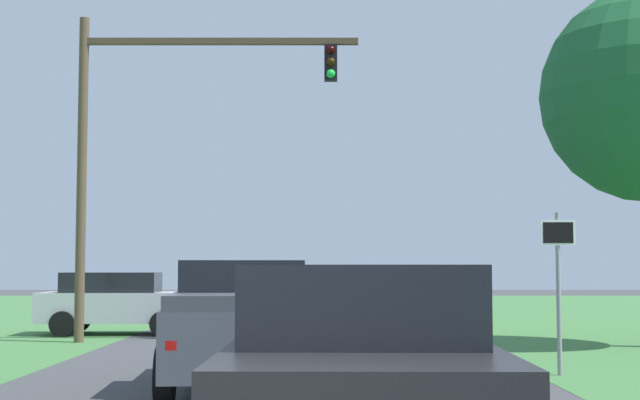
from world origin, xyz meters
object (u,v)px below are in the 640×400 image
object	(u,v)px
red_suv_near	(354,376)
crossing_suv_far	(113,302)
traffic_light	(147,129)
keep_moving_sign	(554,271)
pickup_truck_lead	(239,324)

from	to	relation	value
red_suv_near	crossing_suv_far	size ratio (longest dim) A/B	1.08
traffic_light	keep_moving_sign	distance (m)	11.37
traffic_light	keep_moving_sign	xyz separation A→B (m)	(8.30, -6.93, -3.51)
pickup_truck_lead	keep_moving_sign	xyz separation A→B (m)	(5.26, 2.01, 0.78)
pickup_truck_lead	crossing_suv_far	xyz separation A→B (m)	(-4.43, 11.69, -0.10)
red_suv_near	traffic_light	xyz separation A→B (m)	(-4.50, 15.50, 4.29)
red_suv_near	keep_moving_sign	size ratio (longest dim) A/B	1.67
pickup_truck_lead	traffic_light	size ratio (longest dim) A/B	0.68
pickup_truck_lead	traffic_light	distance (m)	10.37
keep_moving_sign	pickup_truck_lead	bearing A→B (deg)	-159.11
traffic_light	crossing_suv_far	bearing A→B (deg)	116.71
red_suv_near	traffic_light	distance (m)	16.70
crossing_suv_far	red_suv_near	bearing A→B (deg)	-72.12
red_suv_near	crossing_suv_far	distance (m)	19.19
pickup_truck_lead	crossing_suv_far	size ratio (longest dim) A/B	1.27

